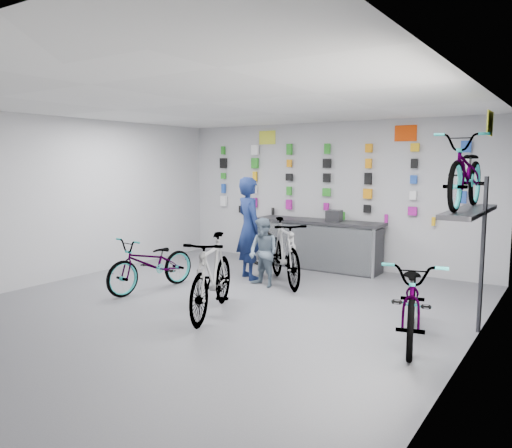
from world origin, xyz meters
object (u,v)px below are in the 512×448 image
Objects in this scene: clerk at (249,228)px; bike_right at (413,298)px; bike_left at (152,263)px; bike_service at (284,251)px; bike_center at (212,275)px; counter at (317,245)px; customer at (263,252)px.

bike_right is at bearing -174.29° from clerk.
clerk reaches higher than bike_left.
bike_right reaches higher than bike_left.
bike_left is 4.41m from bike_right.
bike_service is at bearing 51.22° from bike_left.
bike_left is at bearing 179.93° from bike_service.
bike_center is at bearing 175.59° from bike_right.
counter is 1.53m from bike_service.
bike_left is 0.91× the size of bike_service.
counter is 1.90m from customer.
bike_right is 3.23m from customer.
bike_left is 1.80m from bike_center.
bike_center is 1.58× the size of customer.
counter is at bearing -83.03° from clerk.
bike_service reaches higher than bike_left.
bike_service is (1.65, 1.64, 0.12)m from bike_left.
bike_center is at bearing -87.46° from counter.
bike_right is (4.41, -0.00, 0.06)m from bike_left.
bike_service reaches higher than counter.
bike_center reaches higher than counter.
clerk is 1.57× the size of customer.
bike_center is 1.01× the size of clerk.
bike_center is at bearing -133.14° from bike_service.
customer is at bearing 77.12° from bike_center.
clerk is at bearing 134.40° from bike_service.
clerk is at bearing 159.91° from customer.
clerk is 0.76m from customer.
bike_right is at bearing -10.66° from bike_center.
bike_right is 3.92m from clerk.
customer is (-0.11, -1.89, 0.12)m from counter.
customer is at bearing 47.78° from bike_left.
bike_service is at bearing 70.08° from bike_center.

